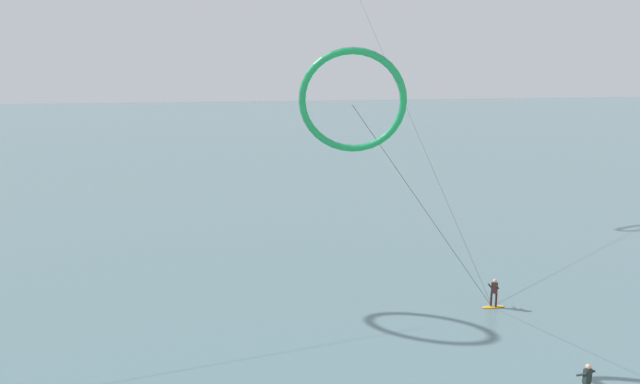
{
  "coord_description": "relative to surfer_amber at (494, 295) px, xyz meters",
  "views": [
    {
      "loc": [
        -4.17,
        -3.57,
        13.75
      ],
      "look_at": [
        0.0,
        20.48,
        8.28
      ],
      "focal_mm": 32.78,
      "sensor_mm": 36.0,
      "label": 1
    }
  ],
  "objects": [
    {
      "name": "kite_emerald",
      "position": [
        -9.14,
        -3.39,
        11.2
      ],
      "size": [
        11.68,
        4.73,
        14.41
      ],
      "rotation": [
        0.0,
        0.0,
        2.89
      ],
      "color": "#199351",
      "rests_on": "ground"
    },
    {
      "name": "surfer_amber",
      "position": [
        0.0,
        0.0,
        0.0
      ],
      "size": [
        1.4,
        0.73,
        1.7
      ],
      "rotation": [
        0.0,
        0.0,
        5.52
      ],
      "color": "orange",
      "rests_on": "ground"
    },
    {
      "name": "sea_water",
      "position": [
        -10.84,
        80.2,
        -0.78
      ],
      "size": [
        400.0,
        200.0,
        0.08
      ],
      "primitive_type": "cube",
      "color": "slate",
      "rests_on": "ground"
    }
  ]
}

